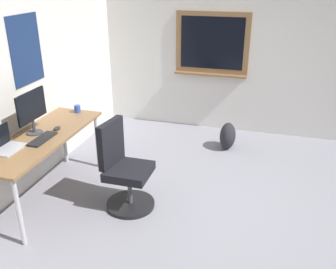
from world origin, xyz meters
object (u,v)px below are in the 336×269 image
at_px(keyboard, 42,139).
at_px(computer_mouse, 57,128).
at_px(backpack, 228,136).
at_px(desk, 42,142).
at_px(coffee_mug, 77,109).
at_px(laptop, 4,144).
at_px(monitor_primary, 32,110).
at_px(office_chair, 124,171).

height_order(keyboard, computer_mouse, computer_mouse).
distance_m(computer_mouse, backpack, 2.38).
bearing_deg(desk, coffee_mug, -1.85).
bearing_deg(laptop, keyboard, -36.31).
distance_m(monitor_primary, backpack, 2.67).
relative_size(monitor_primary, computer_mouse, 4.46).
distance_m(desk, computer_mouse, 0.23).
relative_size(laptop, coffee_mug, 3.37).
height_order(laptop, coffee_mug, laptop).
bearing_deg(computer_mouse, laptop, 159.31).
distance_m(monitor_primary, computer_mouse, 0.34).
distance_m(desk, laptop, 0.43).
xyz_separation_m(laptop, coffee_mug, (1.13, -0.17, -0.01)).
distance_m(office_chair, backpack, 1.93).
bearing_deg(office_chair, backpack, -26.81).
xyz_separation_m(laptop, backpack, (2.17, -1.90, -0.60)).
distance_m(keyboard, backpack, 2.58).
height_order(laptop, backpack, laptop).
xyz_separation_m(keyboard, computer_mouse, (0.28, 0.00, 0.01)).
height_order(desk, office_chair, office_chair).
bearing_deg(desk, backpack, -44.49).
height_order(desk, laptop, laptop).
distance_m(laptop, keyboard, 0.37).
distance_m(office_chair, computer_mouse, 0.90).
bearing_deg(monitor_primary, laptop, 173.50).
relative_size(office_chair, backpack, 2.47).
height_order(desk, backpack, desk).
xyz_separation_m(desk, backpack, (1.79, -1.76, -0.48)).
height_order(monitor_primary, computer_mouse, monitor_primary).
distance_m(desk, keyboard, 0.14).
xyz_separation_m(desk, computer_mouse, (0.20, -0.07, 0.09)).
distance_m(keyboard, coffee_mug, 0.83).
height_order(laptop, keyboard, laptop).
bearing_deg(desk, office_chair, -85.07).
xyz_separation_m(computer_mouse, backpack, (1.59, -1.68, -0.56)).
bearing_deg(laptop, computer_mouse, -20.69).
xyz_separation_m(laptop, computer_mouse, (0.58, -0.22, -0.04)).
bearing_deg(backpack, coffee_mug, 121.02).
relative_size(laptop, backpack, 0.80).
bearing_deg(office_chair, laptop, 113.86).
relative_size(monitor_primary, keyboard, 1.25).
xyz_separation_m(desk, keyboard, (-0.08, -0.07, 0.08)).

